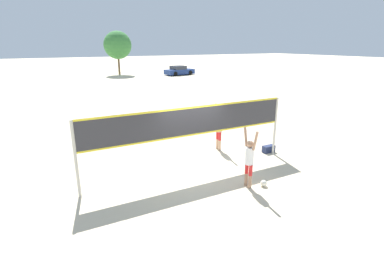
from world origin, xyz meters
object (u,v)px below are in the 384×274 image
gear_bag (269,149)px  tree_left_cluster (118,45)px  parked_car_near (179,71)px  volleyball (264,183)px  player_blocker (219,126)px  volleyball_net (192,125)px  player_spiker (249,158)px

gear_bag → tree_left_cluster: bearing=84.6°
parked_car_near → gear_bag: bearing=-118.8°
volleyball → player_blocker: bearing=80.0°
volleyball_net → player_blocker: size_ratio=3.92×
volleyball_net → player_spiker: bearing=-61.8°
volleyball → parked_car_near: parked_car_near is taller
player_blocker → parked_car_near: size_ratio=0.44×
player_blocker → parked_car_near: bearing=157.0°
volleyball → gear_bag: bearing=45.2°
player_spiker → player_blocker: bearing=-18.0°
player_blocker → volleyball_net: bearing=-54.3°
volleyball → tree_left_cluster: size_ratio=0.03×
gear_bag → parked_car_near: size_ratio=0.12×
player_spiker → player_blocker: size_ratio=0.97×
player_spiker → volleyball: (0.48, -0.22, -0.92)m
player_spiker → tree_left_cluster: (6.31, 38.54, 3.21)m
player_blocker → volleyball: player_blocker is taller
volleyball → tree_left_cluster: bearing=81.5°
player_blocker → gear_bag: player_blocker is taller
player_blocker → tree_left_cluster: tree_left_cluster is taller
player_spiker → tree_left_cluster: size_ratio=0.31×
tree_left_cluster → volleyball_net: bearing=-101.3°
parked_car_near → tree_left_cluster: size_ratio=0.74×
parked_car_near → tree_left_cluster: (-7.62, 4.87, 3.64)m
player_blocker → player_spiker: bearing=-18.0°
parked_car_near → volleyball: bearing=-121.1°
volleyball_net → parked_car_near: (14.96, 31.74, -1.17)m
gear_bag → player_spiker: bearing=-142.7°
volleyball_net → tree_left_cluster: tree_left_cluster is taller
volleyball → parked_car_near: bearing=68.4°
gear_bag → player_blocker: bearing=142.5°
tree_left_cluster → player_blocker: bearing=-98.4°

